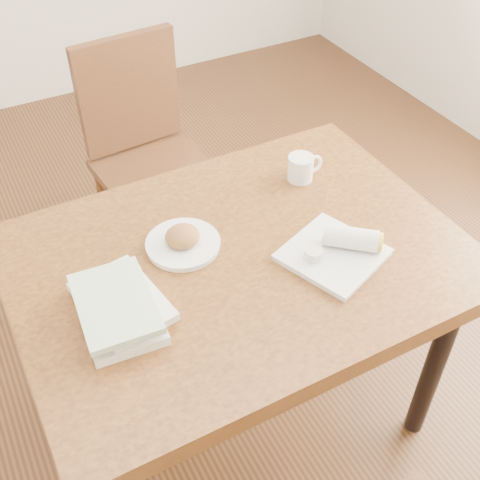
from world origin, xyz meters
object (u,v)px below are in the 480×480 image
table (240,275)px  coffee_mug (302,167)px  chair_far (146,146)px  plate_burrito (339,249)px  plate_scone (183,241)px  book_stack (119,307)px

table → coffee_mug: bearing=33.0°
table → chair_far: (0.06, 0.90, -0.12)m
chair_far → plate_burrito: bearing=-80.9°
plate_scone → chair_far: bearing=77.1°
plate_burrito → book_stack: plate_burrito is taller
chair_far → plate_burrito: 1.06m
coffee_mug → book_stack: bearing=-158.5°
chair_far → plate_scone: size_ratio=4.71×
coffee_mug → book_stack: 0.73m
coffee_mug → plate_burrito: bearing=-106.2°
chair_far → plate_scone: 0.85m
plate_scone → coffee_mug: bearing=14.3°
chair_far → book_stack: 1.07m
table → coffee_mug: coffee_mug is taller
plate_scone → plate_burrito: bearing=-32.9°
plate_burrito → book_stack: (-0.58, 0.07, 0.01)m
chair_far → plate_burrito: size_ratio=3.17×
table → coffee_mug: size_ratio=10.14×
table → plate_burrito: plate_burrito is taller
plate_burrito → book_stack: size_ratio=1.06×
chair_far → plate_burrito: chair_far is taller
plate_burrito → book_stack: 0.59m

